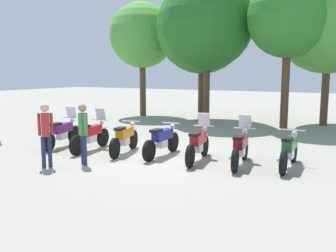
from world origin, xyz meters
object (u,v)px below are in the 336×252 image
object	(u,v)px
motorcycle_2	(125,138)
motorcycle_6	(289,150)
motorcycle_5	(241,147)
tree_2	(207,24)
motorcycle_0	(62,132)
tree_3	(288,17)
person_0	(83,129)
tree_4	(330,18)
motorcycle_3	(162,140)
tree_0	(142,36)
tree_1	(202,27)
motorcycle_4	(198,144)
person_1	(46,130)
motorcycle_1	(91,135)

from	to	relation	value
motorcycle_2	motorcycle_6	bearing A→B (deg)	-95.85
motorcycle_5	tree_2	world-z (taller)	tree_2
motorcycle_0	motorcycle_5	size ratio (longest dim) A/B	0.99
motorcycle_5	tree_3	world-z (taller)	tree_3
tree_2	person_0	bearing A→B (deg)	-87.09
motorcycle_5	person_0	world-z (taller)	person_0
motorcycle_5	tree_4	world-z (taller)	tree_4
tree_3	motorcycle_3	bearing A→B (deg)	-105.35
tree_0	tree_3	bearing A→B (deg)	-6.56
tree_1	motorcycle_2	bearing A→B (deg)	-82.43
motorcycle_4	tree_3	xyz separation A→B (m)	(0.88, 7.77, 4.52)
motorcycle_4	tree_0	size ratio (longest dim) A/B	0.33
motorcycle_3	tree_2	distance (m)	9.38
tree_0	tree_4	world-z (taller)	tree_4
motorcycle_5	person_1	bearing A→B (deg)	113.17
person_0	tree_2	distance (m)	10.78
motorcycle_2	person_0	bearing A→B (deg)	162.04
motorcycle_4	person_0	distance (m)	3.33
motorcycle_1	person_1	bearing A→B (deg)	-177.19
motorcycle_3	motorcycle_0	bearing A→B (deg)	95.99
motorcycle_4	tree_2	bearing A→B (deg)	13.10
motorcycle_4	tree_3	world-z (taller)	tree_3
motorcycle_3	motorcycle_1	bearing A→B (deg)	98.35
tree_2	motorcycle_2	bearing A→B (deg)	-85.43
motorcycle_3	motorcycle_6	size ratio (longest dim) A/B	1.00
motorcycle_6	motorcycle_2	bearing A→B (deg)	96.66
motorcycle_3	person_1	bearing A→B (deg)	140.96
motorcycle_2	motorcycle_6	xyz separation A→B (m)	(5.00, 0.64, 0.00)
motorcycle_3	tree_3	xyz separation A→B (m)	(2.12, 7.73, 4.53)
tree_1	tree_0	bearing A→B (deg)	177.68
motorcycle_4	tree_0	xyz separation A→B (m)	(-7.52, 8.74, 4.18)
tree_1	motorcycle_3	bearing A→B (deg)	-74.17
person_0	tree_3	bearing A→B (deg)	-170.67
motorcycle_6	tree_3	world-z (taller)	tree_3
motorcycle_3	tree_0	distance (m)	11.52
motorcycle_1	tree_2	bearing A→B (deg)	-10.79
person_1	tree_1	distance (m)	11.90
motorcycle_0	tree_2	xyz separation A→B (m)	(1.84, 8.45, 4.50)
person_0	person_1	distance (m)	1.00
motorcycle_0	tree_3	world-z (taller)	tree_3
motorcycle_4	motorcycle_5	size ratio (longest dim) A/B	1.00
motorcycle_5	tree_2	xyz separation A→B (m)	(-4.41, 7.93, 4.50)
motorcycle_3	tree_4	xyz separation A→B (m)	(3.65, 9.58, 4.63)
tree_0	tree_3	size ratio (longest dim) A/B	0.96
motorcycle_2	tree_3	world-z (taller)	tree_3
tree_3	tree_0	bearing A→B (deg)	173.44
tree_0	tree_4	distance (m)	9.98
motorcycle_2	person_0	size ratio (longest dim) A/B	1.24
motorcycle_5	motorcycle_1	bearing A→B (deg)	87.64
motorcycle_3	person_0	world-z (taller)	person_0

